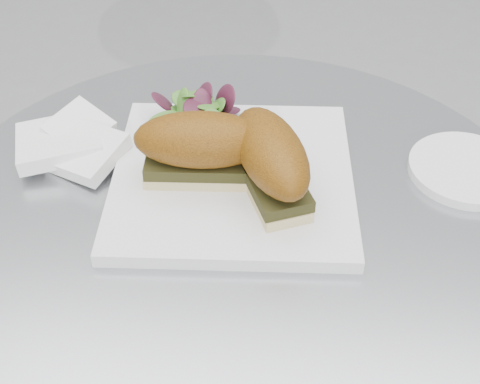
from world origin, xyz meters
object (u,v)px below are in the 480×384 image
object	(u,v)px
sandwich_left	(202,146)
sandwich_right	(271,159)
saucer	(466,169)
plate	(233,178)

from	to	relation	value
sandwich_left	sandwich_right	distance (m)	0.08
sandwich_left	sandwich_right	size ratio (longest dim) A/B	0.93
sandwich_right	saucer	size ratio (longest dim) A/B	1.23
plate	sandwich_left	bearing A→B (deg)	-161.92
saucer	sandwich_left	bearing A→B (deg)	-169.76
sandwich_left	saucer	world-z (taller)	sandwich_left
plate	sandwich_left	world-z (taller)	sandwich_left
plate	sandwich_left	xyz separation A→B (m)	(-0.03, -0.01, 0.05)
sandwich_left	saucer	distance (m)	0.31
plate	sandwich_right	bearing A→B (deg)	-29.90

